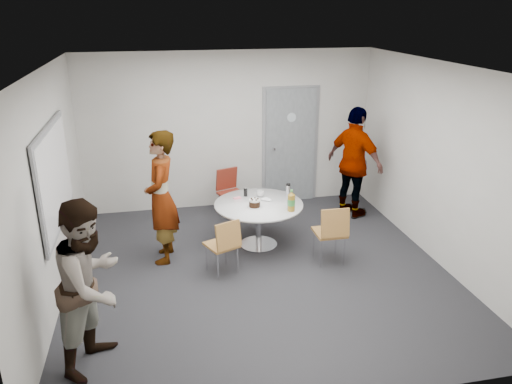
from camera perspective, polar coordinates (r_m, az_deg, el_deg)
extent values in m
plane|color=black|center=(6.85, 0.32, -9.00)|extent=(5.00, 5.00, 0.00)
plane|color=silver|center=(5.99, 0.38, 14.08)|extent=(5.00, 5.00, 0.00)
plane|color=#AFACA6|center=(8.66, -3.14, 6.99)|extent=(5.00, 0.00, 5.00)
plane|color=#AFACA6|center=(6.29, -22.52, 0.13)|extent=(0.00, 5.00, 5.00)
plane|color=#AFACA6|center=(7.22, 20.18, 2.96)|extent=(0.00, 5.00, 5.00)
plane|color=#AFACA6|center=(4.09, 7.80, -9.38)|extent=(5.00, 0.00, 5.00)
cube|color=slate|center=(8.93, 3.94, 5.25)|extent=(0.90, 0.05, 2.05)
cube|color=gray|center=(8.96, 3.90, 5.29)|extent=(1.02, 0.04, 2.12)
cylinder|color=#B2BFC6|center=(8.78, 4.08, 8.50)|extent=(0.16, 0.01, 0.16)
cylinder|color=silver|center=(8.80, 2.03, 5.01)|extent=(0.04, 0.14, 0.04)
cube|color=gray|center=(6.44, -22.05, 1.60)|extent=(0.03, 1.90, 1.25)
cube|color=white|center=(6.43, -21.88, 1.61)|extent=(0.01, 1.78, 1.13)
cylinder|color=white|center=(7.26, 0.31, -1.42)|extent=(1.29, 1.29, 0.03)
cylinder|color=silver|center=(7.39, 0.31, -3.78)|extent=(0.09, 0.09, 0.62)
cylinder|color=silver|center=(7.53, 0.30, -6.00)|extent=(0.55, 0.55, 0.02)
cylinder|color=white|center=(7.12, -0.17, -1.70)|extent=(0.21, 0.21, 0.01)
cylinder|color=black|center=(7.11, -0.17, -1.36)|extent=(0.16, 0.16, 0.08)
cylinder|color=silver|center=(7.09, -0.17, -0.95)|extent=(0.16, 0.16, 0.02)
cylinder|color=olive|center=(6.97, 4.05, -1.25)|extent=(0.10, 0.10, 0.24)
cylinder|color=#388C3D|center=(6.97, 4.06, -1.17)|extent=(0.11, 0.11, 0.09)
cone|color=olive|center=(6.92, 4.08, -0.15)|extent=(0.10, 0.10, 0.05)
cylinder|color=#52A74B|center=(6.91, 4.09, 0.14)|extent=(0.04, 0.04, 0.02)
imported|color=white|center=(7.51, 0.50, -0.17)|extent=(0.16, 0.16, 0.09)
cylinder|color=black|center=(7.51, -1.20, 0.01)|extent=(0.06, 0.06, 0.13)
cylinder|color=silver|center=(7.51, 3.69, 0.14)|extent=(0.07, 0.07, 0.17)
cylinder|color=black|center=(7.48, 3.71, 0.86)|extent=(0.07, 0.07, 0.03)
cube|color=pink|center=(7.44, -2.18, -0.68)|extent=(0.12, 0.08, 0.02)
ellipsoid|color=white|center=(7.36, 1.19, -0.87)|extent=(0.21, 0.21, 0.03)
cube|color=olive|center=(6.65, -3.96, -6.04)|extent=(0.49, 0.49, 0.03)
cube|color=olive|center=(6.42, -3.17, -4.99)|extent=(0.36, 0.22, 0.36)
cylinder|color=silver|center=(6.93, -3.49, -6.75)|extent=(0.02, 0.02, 0.40)
cylinder|color=silver|center=(6.80, -5.69, -7.41)|extent=(0.02, 0.02, 0.40)
cylinder|color=silver|center=(6.70, -2.11, -7.74)|extent=(0.02, 0.02, 0.40)
cylinder|color=silver|center=(6.56, -4.36, -8.44)|extent=(0.02, 0.02, 0.40)
cube|color=olive|center=(6.98, 8.40, -4.58)|extent=(0.41, 0.41, 0.03)
cube|color=olive|center=(6.72, 9.05, -3.54)|extent=(0.39, 0.09, 0.39)
cylinder|color=silver|center=(7.26, 9.11, -5.49)|extent=(0.02, 0.02, 0.44)
cylinder|color=silver|center=(7.16, 6.61, -5.75)|extent=(0.02, 0.02, 0.44)
cylinder|color=silver|center=(6.99, 10.05, -6.64)|extent=(0.02, 0.02, 0.44)
cylinder|color=silver|center=(6.88, 7.46, -6.94)|extent=(0.02, 0.02, 0.44)
cube|color=maroon|center=(8.32, -2.74, -0.25)|extent=(0.51, 0.51, 0.03)
cube|color=maroon|center=(8.40, -3.38, 1.53)|extent=(0.39, 0.21, 0.38)
cylinder|color=silver|center=(8.19, -3.17, -2.19)|extent=(0.02, 0.02, 0.43)
cylinder|color=silver|center=(8.33, -1.22, -1.75)|extent=(0.02, 0.02, 0.43)
cylinder|color=silver|center=(8.46, -4.20, -1.47)|extent=(0.02, 0.02, 0.43)
cylinder|color=silver|center=(8.60, -2.29, -1.05)|extent=(0.02, 0.02, 0.43)
imported|color=#A5C6EA|center=(6.89, -10.77, -0.64)|extent=(0.52, 0.72, 1.85)
imported|color=white|center=(5.10, -18.32, -10.01)|extent=(0.97, 1.05, 1.74)
imported|color=black|center=(8.40, 11.21, 3.26)|extent=(0.93, 1.18, 1.87)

